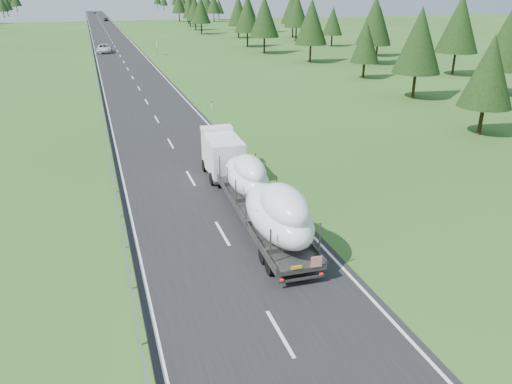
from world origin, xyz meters
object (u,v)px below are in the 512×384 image
object	(u,v)px
boat_truck	(255,187)
distant_car_dark	(106,19)
distant_car_blue	(94,12)
distant_van	(104,49)
highway_sign	(157,46)

from	to	relation	value
boat_truck	distant_car_dark	bearing A→B (deg)	89.98
boat_truck	distant_car_blue	world-z (taller)	boat_truck
distant_car_dark	distant_car_blue	size ratio (longest dim) A/B	0.96
distant_van	distant_car_dark	size ratio (longest dim) A/B	1.67
distant_van	distant_car_blue	size ratio (longest dim) A/B	1.60
boat_truck	distant_van	xyz separation A→B (m)	(-4.97, 86.26, -1.15)
boat_truck	distant_car_blue	xyz separation A→B (m)	(-2.98, 266.77, -1.37)
highway_sign	distant_car_blue	size ratio (longest dim) A/B	0.67
highway_sign	distant_van	bearing A→B (deg)	142.58
distant_car_blue	boat_truck	bearing A→B (deg)	-94.01
highway_sign	distant_car_dark	world-z (taller)	highway_sign
highway_sign	distant_car_blue	bearing A→B (deg)	92.41
distant_van	distant_car_dark	xyz separation A→B (m)	(5.05, 111.06, -0.23)
distant_car_dark	distant_car_blue	world-z (taller)	distant_car_blue
distant_car_blue	highway_sign	bearing A→B (deg)	-92.24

